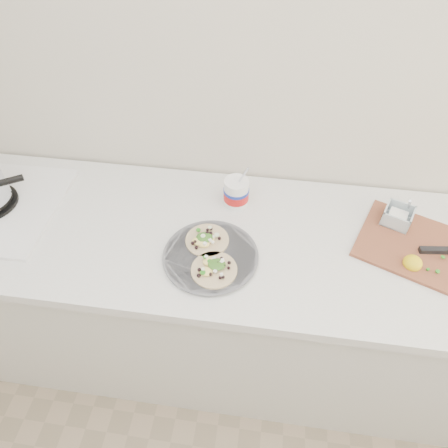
# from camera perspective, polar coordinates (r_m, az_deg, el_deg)

# --- Properties ---
(counter) EXTENTS (2.44, 0.66, 0.90)m
(counter) POSITION_cam_1_polar(r_m,az_deg,el_deg) (1.74, 0.74, -11.17)
(counter) COLOR silver
(counter) RESTS_ON ground
(taco_plate) EXTENTS (0.31, 0.31, 0.04)m
(taco_plate) POSITION_cam_1_polar(r_m,az_deg,el_deg) (1.30, -1.94, -4.35)
(taco_plate) COLOR #56575D
(taco_plate) RESTS_ON counter
(tub) EXTENTS (0.09, 0.09, 0.21)m
(tub) POSITION_cam_1_polar(r_m,az_deg,el_deg) (1.44, 1.87, 4.79)
(tub) COLOR white
(tub) RESTS_ON counter
(cutboard) EXTENTS (0.51, 0.44, 0.07)m
(cutboard) POSITION_cam_1_polar(r_m,az_deg,el_deg) (1.48, 26.90, -2.70)
(cutboard) COLOR brown
(cutboard) RESTS_ON counter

